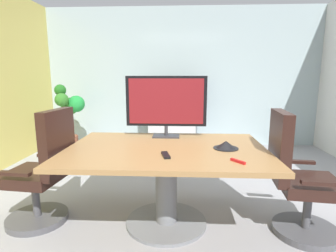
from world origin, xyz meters
The scene contains 11 objects.
ground_plane centered at (0.00, 0.00, 0.00)m, with size 7.38×7.38×0.00m, color #99999E.
wall_back_glass_partition centered at (0.00, 3.19, 1.35)m, with size 5.44×0.10×2.70m, color #9EB2B7.
conference_table centered at (-0.14, 0.07, 0.55)m, with size 1.78×1.23×0.75m.
office_chair_left centered at (-1.28, 0.03, 0.46)m, with size 0.62×0.60×1.09m.
office_chair_right centered at (1.01, -0.03, 0.46)m, with size 0.62×0.60×1.09m.
tv_monitor centered at (-0.16, 0.51, 1.10)m, with size 0.84×0.18×0.64m.
wall_display_unit centered at (-0.18, 2.83, 0.44)m, with size 1.20×0.36×1.31m.
potted_plant centered at (-2.05, 2.47, 0.67)m, with size 0.52×0.68×1.23m.
conference_phone centered at (0.40, 0.05, 0.78)m, with size 0.22×0.22×0.07m.
remote_control centered at (-0.12, -0.20, 0.76)m, with size 0.05×0.17×0.02m, color black.
whiteboard_marker centered at (0.42, -0.34, 0.76)m, with size 0.13×0.02×0.02m, color red.
Camera 1 is at (-0.00, -2.27, 1.38)m, focal length 28.67 mm.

